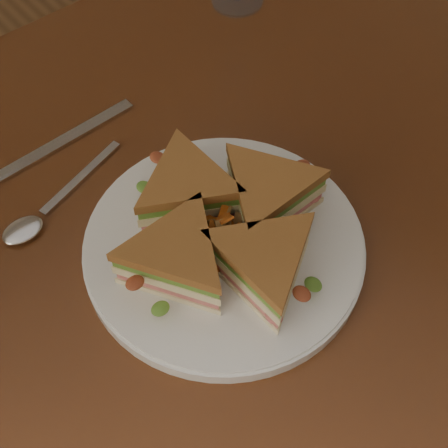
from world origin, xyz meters
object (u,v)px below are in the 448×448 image
at_px(sandwich_wedges, 224,227).
at_px(knife, 54,147).
at_px(table, 156,268).
at_px(plate, 224,246).
at_px(spoon, 38,217).

bearing_deg(sandwich_wedges, knife, 104.72).
distance_m(table, plate, 0.14).
relative_size(plate, knife, 1.40).
distance_m(sandwich_wedges, knife, 0.26).
bearing_deg(knife, table, -83.26).
bearing_deg(spoon, plate, -66.68).
xyz_separation_m(plate, spoon, (-0.13, 0.17, -0.00)).
bearing_deg(spoon, knife, 34.42).
bearing_deg(knife, plate, -76.51).
bearing_deg(knife, sandwich_wedges, -76.51).
relative_size(plate, sandwich_wedges, 1.19).
relative_size(sandwich_wedges, knife, 1.18).
distance_m(plate, sandwich_wedges, 0.04).
distance_m(sandwich_wedges, spoon, 0.22).
xyz_separation_m(table, spoon, (-0.09, 0.08, 0.10)).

